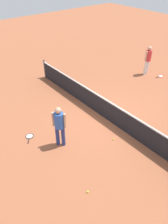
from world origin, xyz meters
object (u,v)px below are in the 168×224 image
(player_far_side, at_px, (148,58))
(tennis_racket_far_player, at_px, (160,76))
(player_near_side, at_px, (59,124))
(tennis_ball_midcourt, at_px, (88,192))
(tennis_ball_near_player, at_px, (114,139))
(tennis_racket_near_player, at_px, (29,137))

(player_far_side, height_order, tennis_racket_far_player, player_far_side)
(player_far_side, distance_m, tennis_racket_far_player, 1.34)
(player_near_side, xyz_separation_m, tennis_ball_midcourt, (2.24, -0.53, -0.98))
(tennis_racket_far_player, distance_m, tennis_ball_near_player, 6.40)
(player_near_side, distance_m, tennis_racket_near_player, 1.68)
(tennis_racket_near_player, bearing_deg, tennis_ball_midcourt, 3.62)
(player_far_side, height_order, tennis_ball_near_player, player_far_side)
(player_near_side, xyz_separation_m, player_far_side, (-1.79, 7.34, 0.00))
(tennis_racket_near_player, xyz_separation_m, tennis_racket_far_player, (0.12, 8.53, 0.00))
(tennis_racket_near_player, distance_m, tennis_ball_midcourt, 3.38)
(tennis_ball_near_player, relative_size, tennis_ball_midcourt, 1.00)
(tennis_ball_near_player, bearing_deg, player_far_side, 117.24)
(tennis_racket_near_player, distance_m, tennis_racket_far_player, 8.53)
(tennis_racket_near_player, relative_size, tennis_ball_near_player, 8.67)
(tennis_racket_near_player, bearing_deg, player_near_side, 33.39)
(player_near_side, relative_size, tennis_ball_near_player, 25.76)
(tennis_ball_near_player, bearing_deg, player_near_side, -122.11)
(player_far_side, distance_m, tennis_racket_near_player, 8.18)
(player_near_side, bearing_deg, tennis_racket_near_player, -146.61)
(tennis_ball_midcourt, bearing_deg, tennis_ball_near_player, 116.87)
(tennis_ball_midcourt, bearing_deg, tennis_racket_near_player, -176.38)
(tennis_racket_near_player, xyz_separation_m, tennis_ball_midcourt, (3.38, 0.21, 0.02))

